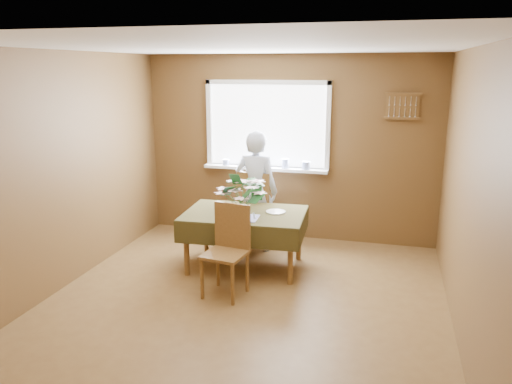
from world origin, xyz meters
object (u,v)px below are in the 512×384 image
(flower_bouquet, at_px, (243,193))
(chair_far, at_px, (256,206))
(dining_table, at_px, (245,219))
(seated_woman, at_px, (256,191))
(chair_near, at_px, (228,246))

(flower_bouquet, bearing_deg, chair_far, 96.11)
(dining_table, distance_m, flower_bouquet, 0.41)
(chair_far, height_order, flower_bouquet, flower_bouquet)
(dining_table, relative_size, seated_woman, 0.93)
(chair_far, height_order, chair_near, chair_far)
(dining_table, bearing_deg, chair_far, 91.25)
(seated_woman, bearing_deg, flower_bouquet, 100.07)
(chair_near, bearing_deg, flower_bouquet, 97.12)
(chair_far, bearing_deg, seated_woman, 109.71)
(flower_bouquet, bearing_deg, chair_near, -91.38)
(chair_near, bearing_deg, seated_woman, 101.21)
(dining_table, bearing_deg, flower_bouquet, -81.06)
(chair_near, xyz_separation_m, seated_woman, (-0.06, 1.34, 0.26))
(chair_far, xyz_separation_m, chair_near, (0.08, -1.43, -0.03))
(chair_far, distance_m, chair_near, 1.43)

